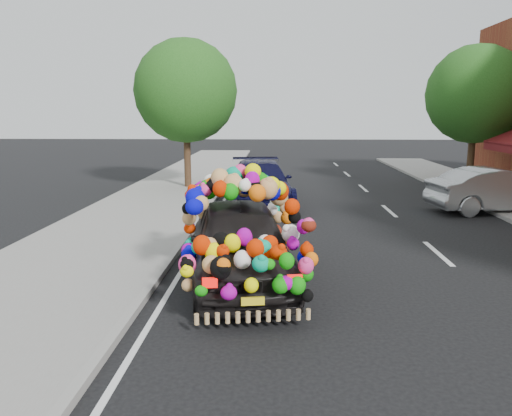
{
  "coord_description": "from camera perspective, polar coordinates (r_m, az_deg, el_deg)",
  "views": [
    {
      "loc": [
        -0.1,
        -11.13,
        3.15
      ],
      "look_at": [
        -0.56,
        0.05,
        1.01
      ],
      "focal_mm": 35.0,
      "sensor_mm": 36.0,
      "label": 1
    }
  ],
  "objects": [
    {
      "name": "ground",
      "position": [
        11.57,
        2.76,
        -5.0
      ],
      "size": [
        100.0,
        100.0,
        0.0
      ],
      "primitive_type": "plane",
      "color": "black",
      "rests_on": "ground"
    },
    {
      "name": "tree_far_b",
      "position": [
        22.64,
        23.82,
        11.79
      ],
      "size": [
        4.0,
        4.0,
        5.9
      ],
      "color": "#332114",
      "rests_on": "ground"
    },
    {
      "name": "silver_hatchback",
      "position": [
        17.76,
        25.89,
        1.84
      ],
      "size": [
        4.53,
        2.22,
        1.43
      ],
      "primitive_type": "imported",
      "rotation": [
        0.0,
        0.0,
        1.74
      ],
      "color": "#9EA1A5",
      "rests_on": "ground"
    },
    {
      "name": "kerb",
      "position": [
        11.77,
        -8.8,
        -4.52
      ],
      "size": [
        0.15,
        60.0,
        0.13
      ],
      "primitive_type": "cube",
      "color": "gray",
      "rests_on": "ground"
    },
    {
      "name": "sidewalk",
      "position": [
        12.29,
        -17.78,
        -4.28
      ],
      "size": [
        4.0,
        60.0,
        0.12
      ],
      "primitive_type": "cube",
      "color": "gray",
      "rests_on": "ground"
    },
    {
      "name": "lane_markings",
      "position": [
        12.15,
        20.06,
        -4.87
      ],
      "size": [
        6.0,
        50.0,
        0.01
      ],
      "primitive_type": null,
      "color": "silver",
      "rests_on": "ground"
    },
    {
      "name": "navy_sedan",
      "position": [
        17.31,
        0.39,
        2.85
      ],
      "size": [
        2.62,
        5.38,
        1.51
      ],
      "primitive_type": "imported",
      "rotation": [
        0.0,
        0.0,
        0.1
      ],
      "color": "black",
      "rests_on": "ground"
    },
    {
      "name": "plush_art_car",
      "position": [
        9.29,
        -1.85,
        -1.83
      ],
      "size": [
        2.85,
        4.96,
        2.18
      ],
      "rotation": [
        0.0,
        0.0,
        0.15
      ],
      "color": "black",
      "rests_on": "ground"
    },
    {
      "name": "tree_near_sidewalk",
      "position": [
        20.98,
        -8.04,
        13.09
      ],
      "size": [
        4.2,
        4.2,
        6.13
      ],
      "color": "#332114",
      "rests_on": "ground"
    }
  ]
}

